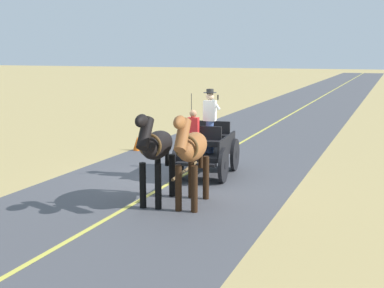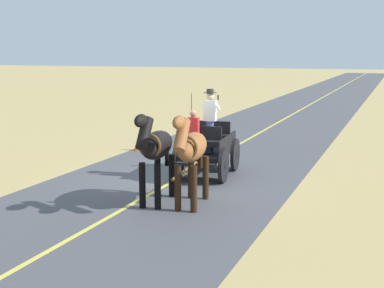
{
  "view_description": "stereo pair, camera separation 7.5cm",
  "coord_description": "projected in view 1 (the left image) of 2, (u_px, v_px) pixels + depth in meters",
  "views": [
    {
      "loc": [
        -5.58,
        12.88,
        3.5
      ],
      "look_at": [
        -0.6,
        0.3,
        1.1
      ],
      "focal_mm": 48.65,
      "sensor_mm": 36.0,
      "label": 1
    },
    {
      "loc": [
        -5.64,
        12.85,
        3.5
      ],
      "look_at": [
        -0.6,
        0.3,
        1.1
      ],
      "focal_mm": 48.65,
      "sensor_mm": 36.0,
      "label": 2
    }
  ],
  "objects": [
    {
      "name": "ground_plane",
      "position": [
        176.0,
        180.0,
        14.42
      ],
      "size": [
        200.0,
        200.0,
        0.0
      ],
      "primitive_type": "plane",
      "color": "tan"
    },
    {
      "name": "road_surface",
      "position": [
        176.0,
        180.0,
        14.42
      ],
      "size": [
        6.55,
        160.0,
        0.01
      ],
      "primitive_type": "cube",
      "color": "#4C4C51",
      "rests_on": "ground"
    },
    {
      "name": "road_centre_stripe",
      "position": [
        176.0,
        180.0,
        14.42
      ],
      "size": [
        0.12,
        160.0,
        0.0
      ],
      "primitive_type": "cube",
      "color": "#DBCC4C",
      "rests_on": "road_surface"
    },
    {
      "name": "horse_drawn_carriage",
      "position": [
        207.0,
        147.0,
        14.81
      ],
      "size": [
        1.63,
        4.52,
        2.5
      ],
      "color": "black",
      "rests_on": "ground"
    },
    {
      "name": "horse_near_side",
      "position": [
        191.0,
        150.0,
        11.74
      ],
      "size": [
        0.74,
        2.14,
        2.21
      ],
      "color": "brown",
      "rests_on": "ground"
    },
    {
      "name": "horse_off_side",
      "position": [
        156.0,
        148.0,
        11.97
      ],
      "size": [
        0.75,
        2.15,
        2.21
      ],
      "color": "black",
      "rests_on": "ground"
    },
    {
      "name": "traffic_cone",
      "position": [
        137.0,
        144.0,
        18.71
      ],
      "size": [
        0.32,
        0.32,
        0.5
      ],
      "primitive_type": "cone",
      "color": "orange",
      "rests_on": "ground"
    }
  ]
}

